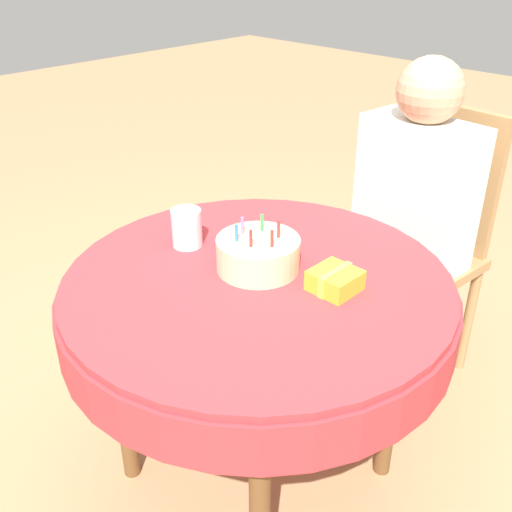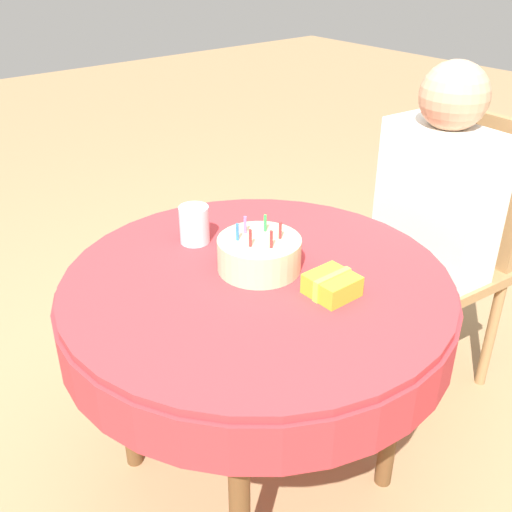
% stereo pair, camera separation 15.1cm
% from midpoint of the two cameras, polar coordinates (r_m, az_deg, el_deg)
% --- Properties ---
extents(ground_plane, '(12.00, 12.00, 0.00)m').
position_cam_midpoint_polar(ground_plane, '(1.98, 2.38, -19.83)').
color(ground_plane, '#A37F56').
extents(dining_table, '(1.02, 1.02, 0.70)m').
position_cam_midpoint_polar(dining_table, '(1.57, 2.83, -4.79)').
color(dining_table, '#BC3338').
rests_on(dining_table, ground_plane).
extents(chair, '(0.45, 0.45, 0.97)m').
position_cam_midpoint_polar(chair, '(2.17, 19.44, 0.74)').
color(chair, '#A37A4C').
rests_on(chair, ground_plane).
extents(person, '(0.40, 0.30, 1.15)m').
position_cam_midpoint_polar(person, '(2.03, 18.54, 4.51)').
color(person, tan).
rests_on(person, ground_plane).
extents(birthday_cake, '(0.22, 0.22, 0.13)m').
position_cam_midpoint_polar(birthday_cake, '(1.54, 3.12, 0.12)').
color(birthday_cake, beige).
rests_on(birthday_cake, dining_table).
extents(drinking_glass, '(0.08, 0.08, 0.11)m').
position_cam_midpoint_polar(drinking_glass, '(1.67, -3.33, 2.95)').
color(drinking_glass, silver).
rests_on(drinking_glass, dining_table).
extents(gift_box, '(0.11, 0.11, 0.06)m').
position_cam_midpoint_polar(gift_box, '(1.46, 10.20, -2.83)').
color(gift_box, gold).
rests_on(gift_box, dining_table).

